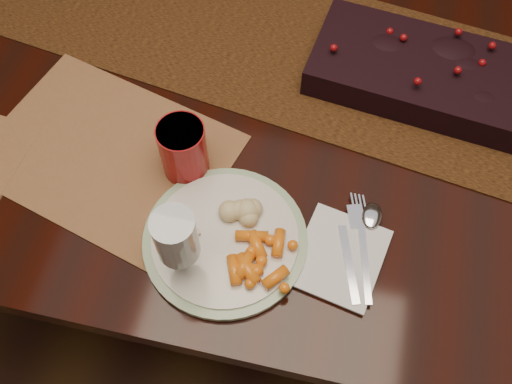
% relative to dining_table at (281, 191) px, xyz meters
% --- Properties ---
extents(floor, '(5.00, 5.00, 0.00)m').
position_rel_dining_table_xyz_m(floor, '(0.00, 0.00, -0.38)').
color(floor, black).
rests_on(floor, ground).
extents(dining_table, '(1.80, 1.00, 0.75)m').
position_rel_dining_table_xyz_m(dining_table, '(0.00, 0.00, 0.00)').
color(dining_table, black).
rests_on(dining_table, floor).
extents(table_runner, '(1.86, 0.67, 0.00)m').
position_rel_dining_table_xyz_m(table_runner, '(0.05, 0.10, 0.38)').
color(table_runner, '#573413').
rests_on(table_runner, dining_table).
extents(centerpiece, '(0.41, 0.25, 0.08)m').
position_rel_dining_table_xyz_m(centerpiece, '(0.23, 0.07, 0.42)').
color(centerpiece, black).
rests_on(centerpiece, table_runner).
extents(placemat_main, '(0.48, 0.40, 0.00)m').
position_rel_dining_table_xyz_m(placemat_main, '(-0.29, -0.20, 0.38)').
color(placemat_main, brown).
rests_on(placemat_main, dining_table).
extents(dinner_plate, '(0.30, 0.30, 0.01)m').
position_rel_dining_table_xyz_m(dinner_plate, '(-0.04, -0.32, 0.39)').
color(dinner_plate, silver).
rests_on(dinner_plate, placemat_main).
extents(baby_carrots, '(0.12, 0.11, 0.02)m').
position_rel_dining_table_xyz_m(baby_carrots, '(0.02, -0.35, 0.40)').
color(baby_carrots, orange).
rests_on(baby_carrots, dinner_plate).
extents(mashed_potatoes, '(0.09, 0.08, 0.04)m').
position_rel_dining_table_xyz_m(mashed_potatoes, '(-0.03, -0.27, 0.42)').
color(mashed_potatoes, '#ECCF80').
rests_on(mashed_potatoes, dinner_plate).
extents(turkey_shreds, '(0.08, 0.07, 0.02)m').
position_rel_dining_table_xyz_m(turkey_shreds, '(-0.12, -0.33, 0.40)').
color(turkey_shreds, '#B3A08F').
rests_on(turkey_shreds, dinner_plate).
extents(napkin, '(0.16, 0.17, 0.01)m').
position_rel_dining_table_xyz_m(napkin, '(0.14, -0.31, 0.38)').
color(napkin, silver).
rests_on(napkin, placemat_main).
extents(fork, '(0.08, 0.17, 0.00)m').
position_rel_dining_table_xyz_m(fork, '(0.16, -0.30, 0.39)').
color(fork, '#B7B7CF').
rests_on(fork, napkin).
extents(spoon, '(0.07, 0.17, 0.00)m').
position_rel_dining_table_xyz_m(spoon, '(0.18, -0.29, 0.39)').
color(spoon, '#B7B8C4').
rests_on(spoon, napkin).
extents(red_cup, '(0.10, 0.10, 0.11)m').
position_rel_dining_table_xyz_m(red_cup, '(-0.14, -0.20, 0.43)').
color(red_cup, maroon).
rests_on(red_cup, placemat_main).
extents(wine_glass, '(0.08, 0.08, 0.17)m').
position_rel_dining_table_xyz_m(wine_glass, '(-0.09, -0.38, 0.46)').
color(wine_glass, white).
rests_on(wine_glass, dining_table).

